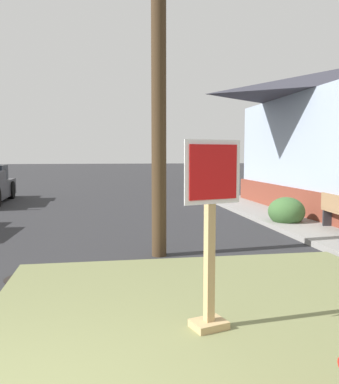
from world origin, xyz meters
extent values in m
cube|color=olive|center=(2.39, 1.94, 0.04)|extent=(5.59, 5.43, 0.08)
cube|color=gray|center=(6.39, 6.19, 0.06)|extent=(2.20, 17.04, 0.12)
cube|color=tan|center=(2.08, 1.70, 1.05)|extent=(0.11, 0.11, 1.94)
cube|color=tan|center=(2.08, 1.70, 0.12)|extent=(0.42, 0.37, 0.08)
cube|color=white|center=(2.10, 1.65, 1.75)|extent=(0.63, 0.20, 0.66)
cube|color=red|center=(2.10, 1.63, 1.75)|extent=(0.54, 0.17, 0.56)
cylinder|color=black|center=(-0.18, 4.07, 0.01)|extent=(0.70, 0.70, 0.02)
cylinder|color=black|center=(-2.93, 16.11, 0.38)|extent=(0.29, 0.77, 0.76)
cube|color=#93704C|center=(6.42, 6.41, 0.78)|extent=(0.18, 1.44, 0.38)
cube|color=#2D2D33|center=(6.66, 7.03, 0.33)|extent=(0.36, 0.09, 0.41)
ellipsoid|color=#3C6332|center=(5.87, 7.84, 0.39)|extent=(0.98, 0.98, 0.78)
camera|label=1|loc=(0.98, -2.39, 1.93)|focal=38.20mm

